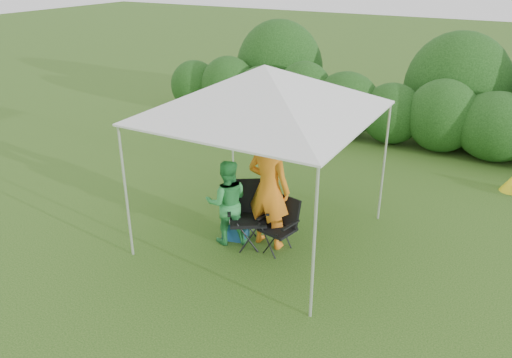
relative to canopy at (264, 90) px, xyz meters
The scene contains 9 objects.
ground 2.51m from the canopy, 90.00° to the right, with size 70.00×70.00×0.00m, color #3E6520.
hedge 5.74m from the canopy, 88.47° to the left, with size 12.14×1.53×1.80m.
canopy is the anchor object (origin of this frame).
chair_right 2.03m from the canopy, 27.00° to the right, with size 0.61×0.57×0.86m.
chair_left 1.91m from the canopy, 115.31° to the right, with size 0.81×0.79×1.03m.
man 1.51m from the canopy, 44.36° to the right, with size 0.71×0.47×1.95m, color orange.
woman 1.86m from the canopy, 134.38° to the right, with size 0.68×0.53×1.41m, color green.
cooler 2.33m from the canopy, 140.22° to the right, with size 0.48×0.39×0.35m.
bottle 2.03m from the canopy, 131.27° to the right, with size 0.07×0.07×0.26m, color #592D0C.
Camera 1 is at (3.40, -5.85, 4.25)m, focal length 35.00 mm.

